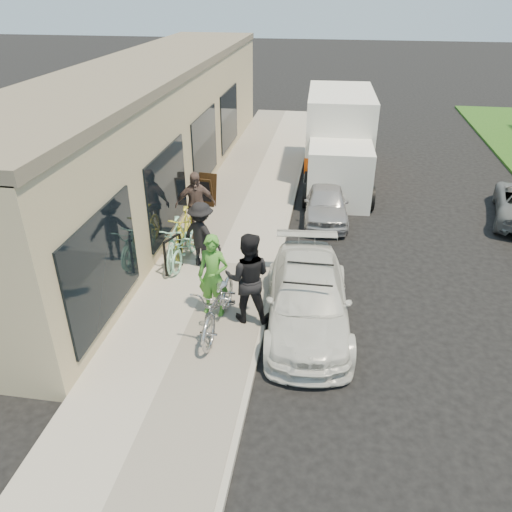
{
  "coord_description": "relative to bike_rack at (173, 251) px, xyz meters",
  "views": [
    {
      "loc": [
        0.72,
        -7.75,
        6.44
      ],
      "look_at": [
        -0.79,
        1.85,
        1.05
      ],
      "focal_mm": 35.0,
      "sensor_mm": 36.0,
      "label": 1
    }
  ],
  "objects": [
    {
      "name": "ground",
      "position": [
        2.92,
        -2.42,
        -0.71
      ],
      "size": [
        120.0,
        120.0,
        0.0
      ],
      "primitive_type": "plane",
      "color": "black",
      "rests_on": "ground"
    },
    {
      "name": "bystander_a",
      "position": [
        0.64,
        0.38,
        0.28
      ],
      "size": [
        1.25,
        1.03,
        1.69
      ],
      "primitive_type": "imported",
      "rotation": [
        0.0,
        0.0,
        2.7
      ],
      "color": "black",
      "rests_on": "sidewalk"
    },
    {
      "name": "tandem_bike",
      "position": [
        1.61,
        -2.07,
        0.02
      ],
      "size": [
        0.86,
        2.23,
        1.16
      ],
      "primitive_type": "imported",
      "rotation": [
        0.0,
        0.0,
        -0.04
      ],
      "color": "#ACACAE",
      "rests_on": "sidewalk"
    },
    {
      "name": "cruiser_bike_c",
      "position": [
        -0.01,
        0.99,
        0.01
      ],
      "size": [
        0.63,
        1.92,
        1.14
      ],
      "primitive_type": "imported",
      "rotation": [
        0.0,
        0.0,
        0.05
      ],
      "color": "gold",
      "rests_on": "sidewalk"
    },
    {
      "name": "sandwich_board",
      "position": [
        -0.21,
        4.09,
        -0.06
      ],
      "size": [
        0.66,
        0.67,
        0.97
      ],
      "rotation": [
        0.0,
        0.0,
        -0.13
      ],
      "color": "#321E0D",
      "rests_on": "sidewalk"
    },
    {
      "name": "moving_truck",
      "position": [
        3.83,
        7.76,
        0.62
      ],
      "size": [
        2.48,
        6.16,
        2.99
      ],
      "rotation": [
        0.0,
        0.0,
        0.03
      ],
      "color": "white",
      "rests_on": "ground"
    },
    {
      "name": "bike_rack",
      "position": [
        0.0,
        0.0,
        0.0
      ],
      "size": [
        0.27,
        0.62,
        0.93
      ],
      "rotation": [
        0.0,
        0.0,
        -0.36
      ],
      "color": "black",
      "rests_on": "sidewalk"
    },
    {
      "name": "curb",
      "position": [
        2.47,
        0.58,
        -0.64
      ],
      "size": [
        0.12,
        34.0,
        0.13
      ],
      "primitive_type": "cube",
      "color": "#9D9990",
      "rests_on": "ground"
    },
    {
      "name": "woman_rider",
      "position": [
        1.39,
        -1.57,
        0.36
      ],
      "size": [
        0.72,
        0.52,
        1.83
      ],
      "primitive_type": "imported",
      "rotation": [
        0.0,
        0.0,
        -0.13
      ],
      "color": "#469230",
      "rests_on": "sidewalk"
    },
    {
      "name": "bystander_b",
      "position": [
        0.08,
        1.91,
        0.39
      ],
      "size": [
        1.2,
        0.8,
        1.89
      ],
      "primitive_type": "imported",
      "rotation": [
        0.0,
        0.0,
        0.34
      ],
      "color": "brown",
      "rests_on": "sidewalk"
    },
    {
      "name": "storefront",
      "position": [
        -2.32,
        5.57,
        1.41
      ],
      "size": [
        3.6,
        20.0,
        4.22
      ],
      "color": "#C3B288",
      "rests_on": "ground"
    },
    {
      "name": "sedan_silver",
      "position": [
        3.56,
        4.04,
        -0.16
      ],
      "size": [
        1.48,
        3.29,
        1.1
      ],
      "primitive_type": "imported",
      "rotation": [
        0.0,
        0.0,
        0.06
      ],
      "color": "#A7A7AC",
      "rests_on": "ground"
    },
    {
      "name": "cruiser_bike_a",
      "position": [
        -0.06,
        0.42,
        -0.0
      ],
      "size": [
        0.66,
        1.89,
        1.11
      ],
      "primitive_type": "imported",
      "rotation": [
        0.0,
        0.0,
        0.08
      ],
      "color": "#94DDBF",
      "rests_on": "sidewalk"
    },
    {
      "name": "cruiser_bike_b",
      "position": [
        0.18,
        0.47,
        -0.09
      ],
      "size": [
        0.74,
        1.83,
        0.94
      ],
      "primitive_type": "imported",
      "rotation": [
        0.0,
        0.0,
        -0.07
      ],
      "color": "#94DDBF",
      "rests_on": "sidewalk"
    },
    {
      "name": "man_standing",
      "position": [
        2.14,
        -1.65,
        0.43
      ],
      "size": [
        1.01,
        0.81,
        1.98
      ],
      "primitive_type": "imported",
      "rotation": [
        0.0,
        0.0,
        3.21
      ],
      "color": "black",
      "rests_on": "sidewalk"
    },
    {
      "name": "sidewalk",
      "position": [
        0.92,
        0.58,
        -0.63
      ],
      "size": [
        3.0,
        34.0,
        0.15
      ],
      "primitive_type": "cube",
      "color": "#A09A90",
      "rests_on": "ground"
    },
    {
      "name": "sedan_white",
      "position": [
        3.37,
        -1.43,
        -0.1
      ],
      "size": [
        2.08,
        4.36,
        1.27
      ],
      "rotation": [
        0.0,
        0.0,
        0.09
      ],
      "color": "silver",
      "rests_on": "ground"
    }
  ]
}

